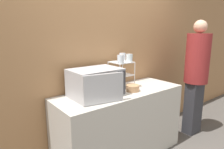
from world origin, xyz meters
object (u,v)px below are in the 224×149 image
object	(u,v)px
glass_front_right	(129,58)
bowl	(133,88)
glass_front_left	(121,59)
glass_back_right	(123,57)
person	(196,72)
microwave	(96,83)
dish_rack	(121,69)

from	to	relation	value
glass_front_right	bowl	distance (m)	0.40
glass_front_left	glass_front_right	distance (m)	0.16
glass_front_right	glass_back_right	bearing A→B (deg)	87.44
bowl	person	size ratio (longest dim) A/B	0.09
glass_front_right	person	xyz separation A→B (m)	(1.13, -0.30, -0.28)
microwave	person	distance (m)	1.70
glass_back_right	dish_rack	bearing A→B (deg)	-138.64
microwave	glass_back_right	world-z (taller)	glass_back_right
bowl	person	distance (m)	1.22
glass_front_left	glass_back_right	world-z (taller)	same
glass_front_right	person	distance (m)	1.21
dish_rack	bowl	size ratio (longest dim) A/B	2.12
microwave	person	world-z (taller)	person
dish_rack	bowl	xyz separation A→B (m)	(0.00, -0.22, -0.21)
glass_front_left	glass_front_right	xyz separation A→B (m)	(0.16, 0.01, 0.00)
bowl	person	world-z (taller)	person
glass_front_left	glass_back_right	distance (m)	0.22
glass_front_right	person	world-z (taller)	person
glass_front_left	bowl	distance (m)	0.39
glass_front_left	bowl	size ratio (longest dim) A/B	0.62
dish_rack	glass_front_left	size ratio (longest dim) A/B	3.42
glass_front_left	glass_back_right	size ratio (longest dim) A/B	1.00
bowl	glass_front_left	bearing A→B (deg)	120.26
glass_front_left	glass_front_right	size ratio (longest dim) A/B	1.00
dish_rack	bowl	world-z (taller)	dish_rack
person	dish_rack	bearing A→B (deg)	162.96
dish_rack	glass_back_right	world-z (taller)	glass_back_right
glass_back_right	person	world-z (taller)	person
glass_back_right	glass_front_right	size ratio (longest dim) A/B	1.00
microwave	dish_rack	size ratio (longest dim) A/B	1.66
microwave	glass_front_right	world-z (taller)	glass_front_right
bowl	person	bearing A→B (deg)	-7.28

